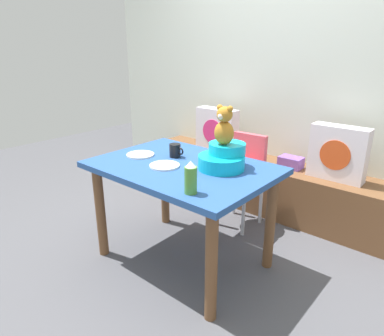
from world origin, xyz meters
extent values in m
plane|color=#4C4C51|center=(0.00, 0.00, 0.00)|extent=(8.00, 8.00, 0.00)
cube|color=silver|center=(0.00, 1.44, 1.30)|extent=(4.40, 0.10, 2.60)
cube|color=brown|center=(0.00, 1.17, 0.23)|extent=(2.60, 0.44, 0.46)
cube|color=silver|center=(-0.57, 1.15, 0.68)|extent=(0.44, 0.14, 0.44)
cylinder|color=#E02D72|center=(-0.57, 1.08, 0.68)|extent=(0.24, 0.01, 0.24)
cube|color=silver|center=(0.64, 1.15, 0.68)|extent=(0.44, 0.14, 0.44)
cylinder|color=#D84C1E|center=(0.64, 1.08, 0.68)|extent=(0.24, 0.01, 0.24)
cube|color=#754DA4|center=(0.24, 1.17, 0.51)|extent=(0.20, 0.14, 0.10)
cube|color=#264C8C|center=(0.00, 0.00, 0.72)|extent=(1.20, 0.84, 0.04)
cylinder|color=brown|center=(-0.51, -0.33, 0.35)|extent=(0.07, 0.07, 0.70)
cylinder|color=brown|center=(0.51, -0.33, 0.35)|extent=(0.07, 0.07, 0.70)
cylinder|color=brown|center=(-0.51, 0.33, 0.35)|extent=(0.07, 0.07, 0.70)
cylinder|color=brown|center=(0.51, 0.33, 0.35)|extent=(0.07, 0.07, 0.70)
cylinder|color=#D84C59|center=(0.00, 0.72, 0.51)|extent=(0.34, 0.34, 0.10)
cube|color=#D84C59|center=(0.00, 0.86, 0.67)|extent=(0.30, 0.06, 0.24)
cube|color=white|center=(0.01, 0.54, 0.58)|extent=(0.31, 0.21, 0.02)
cylinder|color=silver|center=(-0.14, 0.58, 0.23)|extent=(0.03, 0.03, 0.46)
cylinder|color=silver|center=(0.14, 0.58, 0.23)|extent=(0.03, 0.03, 0.46)
cylinder|color=silver|center=(-0.14, 0.86, 0.23)|extent=(0.03, 0.03, 0.46)
cylinder|color=silver|center=(0.14, 0.86, 0.23)|extent=(0.03, 0.03, 0.46)
cylinder|color=#0FADC9|center=(0.25, 0.10, 0.79)|extent=(0.30, 0.30, 0.09)
cylinder|color=#0FADC9|center=(0.25, 0.16, 0.86)|extent=(0.24, 0.24, 0.07)
ellipsoid|color=#B77825|center=(0.25, 0.12, 0.97)|extent=(0.13, 0.11, 0.15)
sphere|color=#B77825|center=(0.25, 0.12, 1.09)|extent=(0.10, 0.10, 0.10)
sphere|color=beige|center=(0.25, 0.08, 1.08)|extent=(0.04, 0.04, 0.04)
sphere|color=#B77825|center=(0.21, 0.12, 1.13)|extent=(0.04, 0.04, 0.04)
sphere|color=#B77825|center=(0.28, 0.12, 1.13)|extent=(0.04, 0.04, 0.04)
cylinder|color=#4C8C33|center=(0.35, -0.32, 0.81)|extent=(0.07, 0.07, 0.15)
cone|color=white|center=(0.35, -0.32, 0.91)|extent=(0.06, 0.06, 0.03)
cylinder|color=black|center=(-0.16, 0.10, 0.79)|extent=(0.08, 0.08, 0.09)
torus|color=black|center=(-0.11, 0.10, 0.79)|extent=(0.06, 0.01, 0.06)
cylinder|color=white|center=(-0.37, -0.04, 0.75)|extent=(0.20, 0.20, 0.01)
cylinder|color=white|center=(-0.07, -0.10, 0.75)|extent=(0.20, 0.20, 0.01)
camera|label=1|loc=(1.47, -1.62, 1.50)|focal=32.38mm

